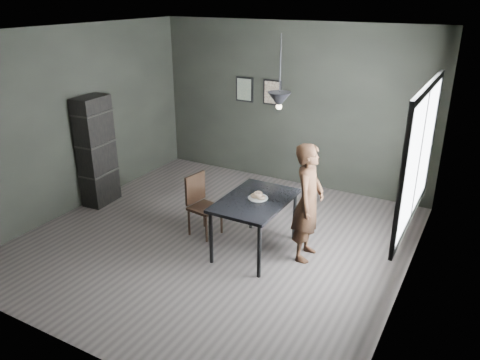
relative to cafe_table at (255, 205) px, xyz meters
The scene contains 13 objects.
ground 0.90m from the cafe_table, behind, with size 5.00×5.00×0.00m, color #332E2C.
back_wall 2.67m from the cafe_table, 103.50° to the left, with size 5.00×0.10×2.80m, color black.
ceiling 2.21m from the cafe_table, behind, with size 5.00×5.00×0.02m.
window_assembly 2.10m from the cafe_table, ahead, with size 0.04×1.96×1.56m.
cafe_table is the anchor object (origin of this frame).
white_plate 0.09m from the cafe_table, 41.38° to the left, with size 0.23×0.23×0.01m, color white.
donut_pile 0.13m from the cafe_table, 41.38° to the left, with size 0.21×0.15×0.09m.
woman 0.69m from the cafe_table, 16.16° to the left, with size 0.57×0.37×1.55m, color black.
wood_chair 0.92m from the cafe_table, behind, with size 0.43×0.43×0.88m.
shelf_unit 2.93m from the cafe_table, behind, with size 0.33×0.58×1.75m, color black.
pendant_lamp 1.41m from the cafe_table, 21.80° to the left, with size 0.28×0.28×0.86m.
framed_print_left 3.03m from the cafe_table, 121.30° to the left, with size 0.34×0.04×0.44m.
framed_print_right 2.80m from the cafe_table, 111.06° to the left, with size 0.34×0.04×0.44m.
Camera 1 is at (3.09, -4.89, 3.25)m, focal length 35.00 mm.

